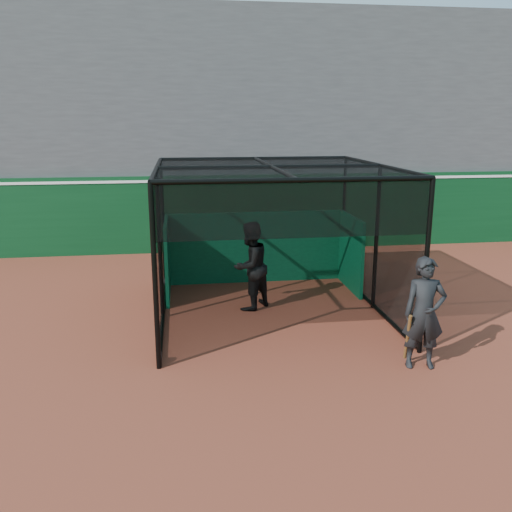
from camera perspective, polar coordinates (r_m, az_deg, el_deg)
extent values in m
plane|color=brown|center=(10.24, -0.50, -10.45)|extent=(120.00, 120.00, 0.00)
cube|color=#0A3919|center=(18.02, -4.02, 4.54)|extent=(50.00, 0.45, 2.50)
cube|color=white|center=(17.87, -4.09, 8.02)|extent=(50.00, 0.50, 0.08)
cube|color=#4C4C4F|center=(21.64, -4.89, 13.14)|extent=(50.00, 7.85, 7.75)
cube|color=#4C4C4F|center=(25.38, -5.59, 23.42)|extent=(50.00, 0.30, 1.20)
cube|color=#074C2C|center=(14.44, -0.01, 0.93)|extent=(4.73, 0.10, 1.90)
cylinder|color=black|center=(10.06, -10.15, -10.47)|extent=(0.08, 0.22, 0.22)
cylinder|color=black|center=(10.95, 16.41, -8.74)|extent=(0.08, 0.22, 0.22)
cylinder|color=black|center=(14.46, -9.53, -2.71)|extent=(0.08, 0.22, 0.22)
cylinder|color=black|center=(15.09, 9.19, -1.97)|extent=(0.08, 0.22, 0.22)
imported|color=black|center=(12.35, -0.61, -1.05)|extent=(1.25, 1.24, 2.04)
imported|color=black|center=(9.89, 17.29, -5.79)|extent=(0.79, 0.58, 2.00)
cylinder|color=#593819|center=(9.99, 15.67, -8.23)|extent=(0.15, 0.36, 0.92)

